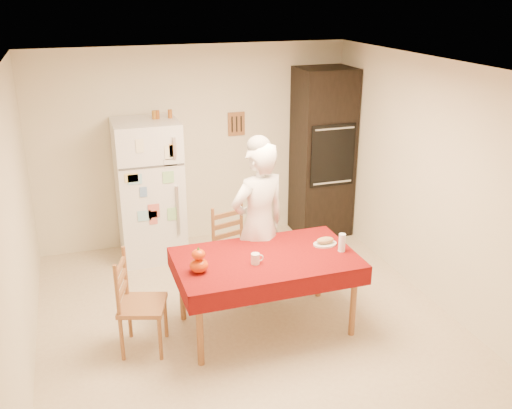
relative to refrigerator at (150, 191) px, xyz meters
name	(u,v)px	position (x,y,z in m)	size (l,w,h in m)	color
floor	(249,324)	(0.65, -1.88, -0.85)	(4.50, 4.50, 0.00)	tan
room_shell	(248,168)	(0.65, -1.88, 0.77)	(4.02, 4.52, 2.51)	beige
refrigerator	(150,191)	(0.00, 0.00, 0.00)	(0.75, 0.74, 1.70)	white
oven_cabinet	(323,153)	(2.28, 0.05, 0.25)	(0.70, 0.62, 2.20)	black
dining_table	(266,263)	(0.79, -1.97, -0.16)	(1.70, 1.00, 0.76)	brown
chair_far	(233,246)	(0.71, -1.11, -0.34)	(0.51, 0.50, 0.95)	brown
chair_left	(135,300)	(-0.44, -1.93, -0.34)	(0.51, 0.52, 0.95)	brown
seated_woman	(259,225)	(0.89, -1.47, 0.02)	(0.64, 0.42, 1.75)	white
coffee_mug	(255,259)	(0.66, -2.07, -0.04)	(0.08, 0.08, 0.10)	white
pumpkin_lower	(199,265)	(0.13, -2.06, -0.03)	(0.17, 0.17, 0.13)	#CF3804
pumpkin_upper	(199,254)	(0.13, -2.06, 0.08)	(0.12, 0.12, 0.09)	orange
wine_glass	(342,243)	(1.53, -2.07, 0.00)	(0.07, 0.07, 0.18)	white
bread_plate	(325,244)	(1.43, -1.90, -0.08)	(0.24, 0.24, 0.02)	white
bread_loaf	(325,240)	(1.43, -1.90, -0.04)	(0.18, 0.10, 0.06)	#A2824F
spice_jar_left	(154,115)	(0.12, 0.05, 0.90)	(0.05, 0.05, 0.10)	#97601B
spice_jar_mid	(157,115)	(0.16, 0.05, 0.90)	(0.05, 0.05, 0.10)	brown
spice_jar_right	(170,114)	(0.31, 0.05, 0.90)	(0.05, 0.05, 0.10)	#96501B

